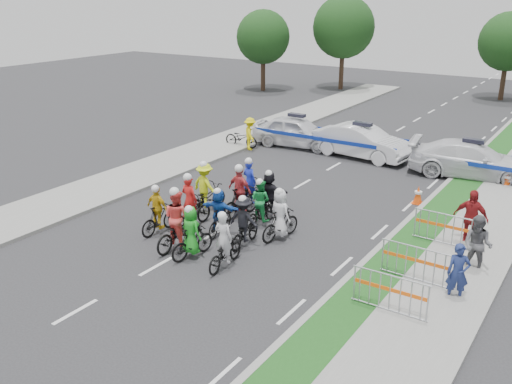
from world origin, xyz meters
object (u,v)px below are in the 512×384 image
Objects in this scene: rider_2 at (178,226)px; cone_0 at (418,195)px; rider_10 at (205,192)px; tree_0 at (263,37)px; rider_6 at (191,210)px; cone_1 at (507,179)px; tree_4 at (509,42)px; parked_bike at (241,138)px; barrier_0 at (390,295)px; rider_11 at (270,196)px; rider_0 at (224,249)px; rider_5 at (219,215)px; marshal_hiviz at (250,134)px; spectator_0 at (458,273)px; rider_1 at (192,237)px; police_car_2 at (472,160)px; rider_9 at (240,197)px; rider_8 at (261,207)px; spectator_2 at (471,218)px; police_car_0 at (296,132)px; barrier_2 at (444,230)px; rider_4 at (244,226)px; tree_3 at (344,27)px; police_car_1 at (361,142)px; barrier_1 at (415,265)px; spectator_1 at (477,245)px; rider_7 at (280,219)px; rider_12 at (250,190)px.

cone_0 is at bearing -121.45° from rider_2.
tree_0 reaches higher than rider_10.
rider_6 is 1.64m from rider_10.
tree_4 is at bearing 101.57° from cone_1.
barrier_0 is at bearing -136.98° from parked_bike.
rider_0 is at bearing 108.42° from rider_11.
rider_5 is 10.72m from marshal_hiviz.
spectator_0 is 2.29× the size of cone_1.
rider_1 reaches higher than cone_0.
rider_6 is (-2.69, 1.74, 0.06)m from rider_0.
police_car_2 is 10.61m from marshal_hiviz.
rider_11 is 9.60m from parked_bike.
rider_9 is 0.32× the size of tree_4.
spectator_2 is (6.46, 2.15, 0.30)m from rider_8.
police_car_0 reaches higher than cone_1.
rider_4 is at bearing -147.84° from barrier_2.
police_car_1 is at bearing -62.22° from tree_3.
tree_0 is (-10.77, 13.78, 3.41)m from police_car_0.
rider_1 is at bearing -161.51° from barrier_1.
rider_11 reaches higher than cone_1.
rider_2 is 1.04× the size of rider_10.
tree_3 is (-8.02, 29.17, 4.23)m from rider_6.
spectator_0 is (8.20, 1.47, 0.05)m from rider_2.
barrier_1 is at bearing 144.55° from spectator_0.
tree_0 is (-12.47, 23.63, 3.44)m from rider_10.
cone_0 is 24.98m from tree_4.
rider_1 is 0.98× the size of spectator_1.
rider_6 is (-1.16, -0.07, -0.06)m from rider_5.
tree_3 is (-7.47, 27.63, 4.14)m from rider_10.
barrier_1 is at bearing -131.68° from parked_bike.
rider_6 is 12.88m from police_car_2.
barrier_2 is at bearing -164.25° from marshal_hiviz.
rider_4 is 2.72m from rider_11.
rider_7 reaches higher than parked_bike.
rider_1 is 0.27× the size of tree_0.
cone_0 is at bearing -132.75° from rider_12.
rider_2 is 11.91m from marshal_hiviz.
rider_7 is (1.87, 0.78, -0.01)m from rider_5.
rider_10 is at bearing 149.63° from spectator_0.
tree_3 is 12.19m from tree_4.
spectator_0 is 31.73m from tree_4.
rider_1 is 0.87× the size of rider_10.
parked_bike is at bearing -61.17° from rider_4.
rider_1 is 0.85m from rider_2.
police_car_0 is 15.93m from spectator_0.
police_car_0 reaches higher than barrier_2.
tree_3 is at bearing -65.60° from rider_11.
rider_7 is at bearing -134.39° from rider_2.
tree_0 reaches higher than rider_7.
police_car_2 is 10.81m from barrier_1.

